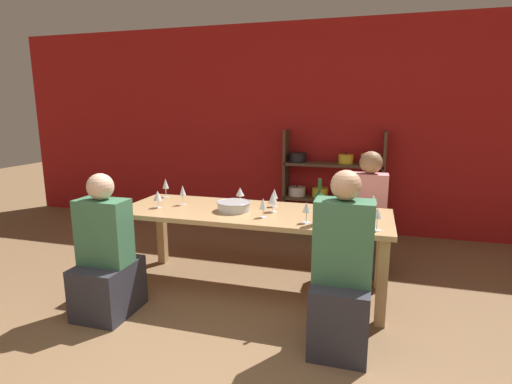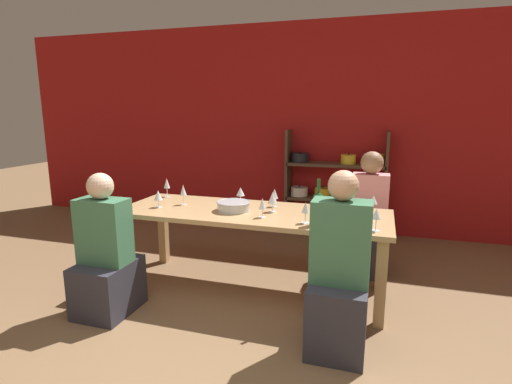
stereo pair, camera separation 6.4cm
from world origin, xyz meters
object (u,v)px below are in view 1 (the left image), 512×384
at_px(wine_glass_red_c, 377,214).
at_px(wine_glass_red_b, 373,200).
at_px(wine_glass_white_c, 240,192).
at_px(person_near_a, 341,285).
at_px(person_far_a, 367,227).
at_px(wine_glass_red_a, 166,184).
at_px(mixing_bowl, 234,206).
at_px(wine_glass_white_d, 274,194).
at_px(dining_table, 253,221).
at_px(wine_glass_white_b, 306,208).
at_px(wine_glass_red_d, 183,191).
at_px(wine_glass_white_e, 263,204).
at_px(wine_glass_empty_a, 273,198).
at_px(wine_glass_red_e, 158,196).
at_px(wine_glass_white_a, 345,197).
at_px(shelf_unit, 332,191).
at_px(person_near_b, 107,264).
at_px(wine_bottle_green, 319,207).

bearing_deg(wine_glass_red_c, wine_glass_red_b, 93.75).
bearing_deg(wine_glass_white_c, person_near_a, -43.53).
distance_m(wine_glass_red_c, person_far_a, 1.06).
bearing_deg(wine_glass_red_a, mixing_bowl, -21.54).
relative_size(wine_glass_white_c, wine_glass_white_d, 0.90).
bearing_deg(wine_glass_white_c, dining_table, -52.53).
relative_size(wine_glass_red_c, wine_glass_white_b, 1.00).
height_order(mixing_bowl, wine_glass_red_b, wine_glass_red_b).
bearing_deg(wine_glass_red_d, wine_glass_white_e, -14.52).
xyz_separation_m(wine_glass_red_b, wine_glass_red_d, (-1.70, -0.15, 0.01)).
bearing_deg(person_near_a, wine_glass_empty_a, 131.52).
bearing_deg(person_near_a, wine_glass_red_c, 63.89).
xyz_separation_m(wine_glass_white_d, person_far_a, (0.83, 0.49, -0.38)).
xyz_separation_m(dining_table, wine_glass_white_e, (0.14, -0.18, 0.20)).
relative_size(dining_table, person_far_a, 1.95).
bearing_deg(wine_glass_red_a, dining_table, -16.28).
height_order(wine_glass_red_e, person_near_a, person_near_a).
height_order(wine_glass_red_a, wine_glass_white_a, wine_glass_red_a).
height_order(mixing_bowl, wine_glass_white_b, wine_glass_white_b).
bearing_deg(wine_glass_red_c, wine_glass_white_d, 150.99).
relative_size(shelf_unit, wine_glass_white_e, 8.20).
bearing_deg(wine_glass_red_b, shelf_unit, 106.85).
xyz_separation_m(wine_glass_red_c, person_near_b, (-2.01, -0.46, -0.44)).
height_order(wine_bottle_green, person_far_a, person_far_a).
bearing_deg(wine_glass_white_e, wine_glass_red_d, 165.48).
height_order(wine_bottle_green, wine_glass_white_c, wine_bottle_green).
bearing_deg(wine_glass_red_d, wine_glass_red_e, -135.85).
xyz_separation_m(mixing_bowl, person_far_a, (1.13, 0.74, -0.31)).
height_order(wine_glass_white_c, wine_glass_red_e, wine_glass_red_e).
relative_size(wine_glass_red_c, person_near_b, 0.15).
xyz_separation_m(wine_glass_white_a, wine_glass_white_b, (-0.26, -0.50, 0.00)).
xyz_separation_m(wine_glass_red_c, wine_glass_red_d, (-1.73, 0.32, 0.01)).
xyz_separation_m(shelf_unit, dining_table, (-0.50, -1.86, 0.08)).
xyz_separation_m(wine_glass_red_a, wine_glass_red_c, (2.05, -0.58, -0.01)).
height_order(shelf_unit, wine_glass_red_c, shelf_unit).
relative_size(mixing_bowl, wine_glass_red_b, 1.78).
distance_m(wine_glass_white_e, person_near_b, 1.32).
height_order(wine_glass_empty_a, wine_glass_white_e, wine_glass_empty_a).
relative_size(wine_glass_white_c, person_near_b, 0.13).
relative_size(wine_glass_red_b, wine_glass_red_e, 1.06).
bearing_deg(wine_glass_red_d, dining_table, -3.15).
xyz_separation_m(mixing_bowl, wine_glass_white_c, (-0.05, 0.31, 0.06)).
bearing_deg(wine_glass_white_b, wine_glass_empty_a, 141.86).
xyz_separation_m(wine_glass_red_b, person_far_a, (-0.04, 0.50, -0.39)).
relative_size(shelf_unit, wine_glass_empty_a, 7.65).
height_order(mixing_bowl, wine_glass_red_a, wine_glass_red_a).
bearing_deg(person_near_b, wine_glass_red_b, 25.21).
xyz_separation_m(dining_table, wine_glass_red_b, (1.01, 0.19, 0.21)).
relative_size(shelf_unit, person_near_a, 1.09).
relative_size(mixing_bowl, wine_bottle_green, 0.83).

